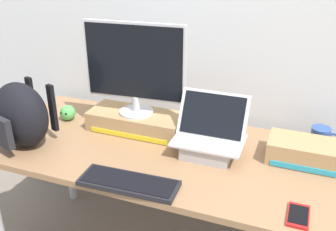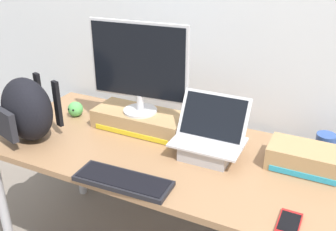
# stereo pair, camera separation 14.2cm
# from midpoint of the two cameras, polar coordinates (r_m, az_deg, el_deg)

# --- Properties ---
(back_wall) EXTENTS (7.00, 0.10, 2.60)m
(back_wall) POSITION_cam_midpoint_polar(r_m,az_deg,el_deg) (2.07, 8.15, 15.10)
(back_wall) COLOR silver
(back_wall) RESTS_ON ground
(desk) EXTENTS (1.77, 0.77, 0.73)m
(desk) POSITION_cam_midpoint_polar(r_m,az_deg,el_deg) (1.87, 2.18, -6.92)
(desk) COLOR #99704C
(desk) RESTS_ON ground
(toner_box_yellow) EXTENTS (0.49, 0.21, 0.10)m
(toner_box_yellow) POSITION_cam_midpoint_polar(r_m,az_deg,el_deg) (2.01, -2.03, -0.73)
(toner_box_yellow) COLOR #A88456
(toner_box_yellow) RESTS_ON desk
(desktop_monitor) EXTENTS (0.51, 0.17, 0.46)m
(desktop_monitor) POSITION_cam_midpoint_polar(r_m,az_deg,el_deg) (1.90, -2.18, 7.24)
(desktop_monitor) COLOR silver
(desktop_monitor) RESTS_ON toner_box_yellow
(open_laptop) EXTENTS (0.32, 0.23, 0.27)m
(open_laptop) POSITION_cam_midpoint_polar(r_m,az_deg,el_deg) (1.79, 8.26, -4.17)
(open_laptop) COLOR #ADADB2
(open_laptop) RESTS_ON desk
(external_keyboard) EXTENTS (0.41, 0.16, 0.02)m
(external_keyboard) POSITION_cam_midpoint_polar(r_m,az_deg,el_deg) (1.61, -4.09, -9.58)
(external_keyboard) COLOR black
(external_keyboard) RESTS_ON desk
(messenger_backpack) EXTENTS (0.35, 0.31, 0.31)m
(messenger_backpack) POSITION_cam_midpoint_polar(r_m,az_deg,el_deg) (1.97, -18.15, 0.79)
(messenger_backpack) COLOR black
(messenger_backpack) RESTS_ON desk
(coffee_mug) EXTENTS (0.13, 0.09, 0.10)m
(coffee_mug) POSITION_cam_midpoint_polar(r_m,az_deg,el_deg) (1.96, 24.11, -3.84)
(coffee_mug) COLOR #2D4C93
(coffee_mug) RESTS_ON desk
(cell_phone) EXTENTS (0.08, 0.14, 0.01)m
(cell_phone) POSITION_cam_midpoint_polar(r_m,az_deg,el_deg) (1.50, 20.07, -14.70)
(cell_phone) COLOR red
(cell_phone) RESTS_ON desk
(plush_toy) EXTENTS (0.08, 0.08, 0.08)m
(plush_toy) POSITION_cam_midpoint_polar(r_m,az_deg,el_deg) (2.20, -11.66, 0.90)
(plush_toy) COLOR #56B256
(plush_toy) RESTS_ON desk
(toner_box_cyan) EXTENTS (0.32, 0.18, 0.10)m
(toner_box_cyan) POSITION_cam_midpoint_polar(r_m,az_deg,el_deg) (1.81, 21.78, -5.90)
(toner_box_cyan) COLOR #A88456
(toner_box_cyan) RESTS_ON desk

